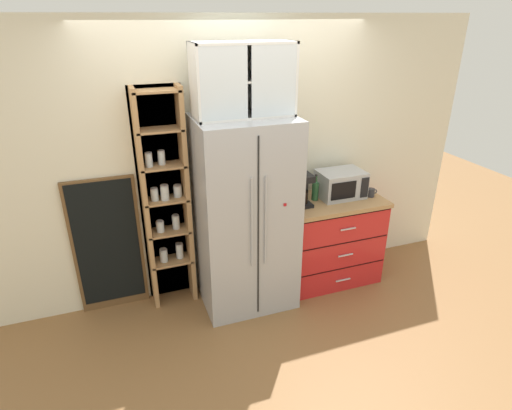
# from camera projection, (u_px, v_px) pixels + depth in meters

# --- Properties ---
(ground_plane) EXTENTS (10.61, 10.61, 0.00)m
(ground_plane) POSITION_uv_depth(u_px,v_px,m) (247.00, 298.00, 4.14)
(ground_plane) COLOR olive
(wall_back_cream) EXTENTS (4.92, 0.10, 2.55)m
(wall_back_cream) POSITION_uv_depth(u_px,v_px,m) (232.00, 162.00, 3.95)
(wall_back_cream) COLOR silver
(wall_back_cream) RESTS_ON ground
(refrigerator) EXTENTS (0.84, 0.68, 1.78)m
(refrigerator) POSITION_uv_depth(u_px,v_px,m) (246.00, 216.00, 3.79)
(refrigerator) COLOR #ADAFB5
(refrigerator) RESTS_ON ground
(pantry_shelf_column) EXTENTS (0.44, 0.25, 2.03)m
(pantry_shelf_column) POSITION_uv_depth(u_px,v_px,m) (165.00, 200.00, 3.76)
(pantry_shelf_column) COLOR brown
(pantry_shelf_column) RESTS_ON ground
(counter_cabinet) EXTENTS (0.96, 0.60, 0.89)m
(counter_cabinet) POSITION_uv_depth(u_px,v_px,m) (331.00, 239.00, 4.30)
(counter_cabinet) COLOR red
(counter_cabinet) RESTS_ON ground
(microwave) EXTENTS (0.44, 0.33, 0.26)m
(microwave) POSITION_uv_depth(u_px,v_px,m) (341.00, 184.00, 4.13)
(microwave) COLOR #ADAFB5
(microwave) RESTS_ON counter_cabinet
(coffee_maker) EXTENTS (0.17, 0.20, 0.31)m
(coffee_maker) POSITION_uv_depth(u_px,v_px,m) (301.00, 189.00, 3.94)
(coffee_maker) COLOR black
(coffee_maker) RESTS_ON counter_cabinet
(mug_charcoal) EXTENTS (0.11, 0.07, 0.08)m
(mug_charcoal) POSITION_uv_depth(u_px,v_px,m) (371.00, 193.00, 4.16)
(mug_charcoal) COLOR #2D2D33
(mug_charcoal) RESTS_ON counter_cabinet
(bottle_green) EXTENTS (0.07, 0.07, 0.26)m
(bottle_green) POSITION_uv_depth(u_px,v_px,m) (315.00, 189.00, 4.06)
(bottle_green) COLOR #285B33
(bottle_green) RESTS_ON counter_cabinet
(bottle_clear) EXTENTS (0.07, 0.07, 0.25)m
(bottle_clear) POSITION_uv_depth(u_px,v_px,m) (337.00, 190.00, 4.04)
(bottle_clear) COLOR silver
(bottle_clear) RESTS_ON counter_cabinet
(upper_cabinet) EXTENTS (0.81, 0.32, 0.58)m
(upper_cabinet) POSITION_uv_depth(u_px,v_px,m) (242.00, 80.00, 3.34)
(upper_cabinet) COLOR silver
(upper_cabinet) RESTS_ON refrigerator
(chalkboard_menu) EXTENTS (0.60, 0.04, 1.29)m
(chalkboard_menu) POSITION_uv_depth(u_px,v_px,m) (108.00, 245.00, 3.78)
(chalkboard_menu) COLOR brown
(chalkboard_menu) RESTS_ON ground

